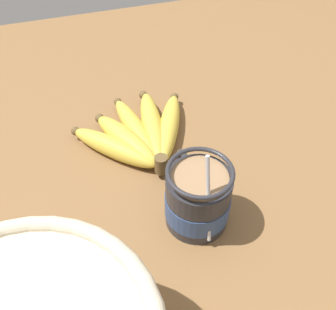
% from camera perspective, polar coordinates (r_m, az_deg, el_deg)
% --- Properties ---
extents(table, '(1.33, 1.33, 0.04)m').
position_cam_1_polar(table, '(0.56, 3.36, -9.04)').
color(table, brown).
rests_on(table, ground).
extents(coffee_mug, '(0.13, 0.09, 0.14)m').
position_cam_1_polar(coffee_mug, '(0.50, 4.28, -6.65)').
color(coffee_mug, '#28282D').
rests_on(coffee_mug, table).
extents(banana_bunch, '(0.20, 0.22, 0.04)m').
position_cam_1_polar(banana_bunch, '(0.63, -4.24, 3.28)').
color(banana_bunch, brown).
rests_on(banana_bunch, table).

